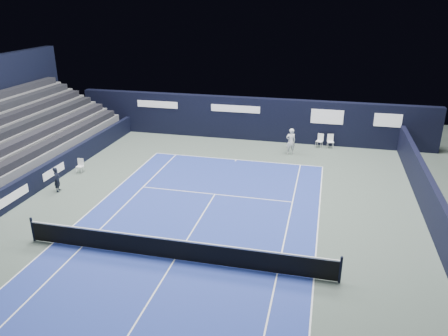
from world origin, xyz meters
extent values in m
plane|color=#47554C|center=(0.00, 2.00, 0.00)|extent=(48.00, 48.00, 0.00)
cube|color=navy|center=(0.00, 0.00, 0.00)|extent=(10.97, 23.77, 0.01)
cube|color=black|center=(10.50, 6.00, 0.90)|extent=(0.30, 22.00, 1.80)
cube|color=white|center=(5.13, 15.70, 0.44)|extent=(0.53, 0.52, 0.04)
cube|color=white|center=(5.19, 15.88, 0.70)|extent=(0.41, 0.17, 0.50)
cylinder|color=white|center=(5.35, 15.80, 0.22)|extent=(0.02, 0.02, 0.44)
cylinder|color=white|center=(5.01, 15.92, 0.22)|extent=(0.02, 0.02, 0.44)
cylinder|color=white|center=(5.24, 15.48, 0.22)|extent=(0.02, 0.02, 0.44)
cylinder|color=white|center=(4.90, 15.60, 0.22)|extent=(0.02, 0.02, 0.44)
cube|color=white|center=(5.20, 15.90, 0.79)|extent=(0.35, 0.19, 0.32)
cube|color=white|center=(5.88, 15.71, 0.45)|extent=(0.49, 0.48, 0.04)
cube|color=white|center=(5.84, 15.90, 0.71)|extent=(0.43, 0.11, 0.51)
cylinder|color=white|center=(6.03, 15.92, 0.22)|extent=(0.02, 0.02, 0.45)
cylinder|color=white|center=(5.67, 15.85, 0.22)|extent=(0.02, 0.02, 0.45)
cylinder|color=white|center=(6.09, 15.57, 0.22)|extent=(0.02, 0.02, 0.45)
cylinder|color=white|center=(5.73, 15.51, 0.22)|extent=(0.02, 0.02, 0.45)
cube|color=white|center=(-8.63, 7.54, 0.39)|extent=(0.40, 0.38, 0.04)
cube|color=white|center=(-8.65, 7.71, 0.63)|extent=(0.38, 0.05, 0.45)
cylinder|color=white|center=(-8.48, 7.71, 0.20)|extent=(0.02, 0.02, 0.39)
cylinder|color=white|center=(-8.81, 7.69, 0.20)|extent=(0.02, 0.02, 0.39)
cylinder|color=white|center=(-8.46, 7.40, 0.20)|extent=(0.02, 0.02, 0.39)
cylinder|color=white|center=(-8.78, 7.38, 0.20)|extent=(0.02, 0.02, 0.39)
imported|color=black|center=(-8.35, 4.84, 0.68)|extent=(0.46, 0.57, 1.37)
cube|color=white|center=(0.00, 11.88, 0.01)|extent=(10.97, 0.06, 0.00)
cube|color=white|center=(5.49, 0.00, 0.01)|extent=(0.06, 23.77, 0.00)
cube|color=white|center=(-5.49, 0.00, 0.01)|extent=(0.06, 23.77, 0.00)
cube|color=white|center=(4.12, 0.00, 0.01)|extent=(0.06, 23.77, 0.00)
cube|color=white|center=(-4.12, 0.00, 0.01)|extent=(0.06, 23.77, 0.00)
cube|color=white|center=(0.00, 6.40, 0.01)|extent=(8.23, 0.06, 0.00)
cube|color=white|center=(0.00, 0.00, 0.01)|extent=(0.06, 12.80, 0.00)
cube|color=white|center=(0.00, 11.73, 0.01)|extent=(0.06, 0.30, 0.00)
cylinder|color=black|center=(6.40, 0.00, 0.55)|extent=(0.10, 0.10, 1.10)
cylinder|color=black|center=(-6.40, 0.00, 0.55)|extent=(0.10, 0.10, 1.10)
cube|color=black|center=(0.00, 0.00, 0.46)|extent=(12.80, 0.03, 0.86)
cube|color=white|center=(0.00, 0.00, 0.91)|extent=(12.80, 0.05, 0.06)
cube|color=black|center=(0.00, 16.50, 1.55)|extent=(26.00, 0.60, 3.10)
cube|color=silver|center=(-7.00, 16.18, 2.30)|extent=(3.20, 0.02, 0.50)
cube|color=silver|center=(-1.00, 16.18, 2.30)|extent=(3.60, 0.02, 0.50)
cube|color=silver|center=(5.50, 16.18, 2.10)|extent=(2.20, 0.02, 1.00)
cube|color=silver|center=(9.50, 16.18, 2.10)|extent=(1.80, 0.02, 0.90)
cube|color=black|center=(-9.50, 6.00, 0.60)|extent=(0.30, 22.00, 1.20)
cube|color=silver|center=(-9.33, 2.50, 0.60)|extent=(0.02, 2.40, 0.45)
cube|color=silver|center=(-9.33, 6.00, 0.60)|extent=(0.02, 2.00, 0.45)
cube|color=#4F4F51|center=(-10.10, 7.00, 0.82)|extent=(0.90, 16.00, 1.65)
cube|color=#515254|center=(-11.00, 7.00, 1.05)|extent=(0.90, 16.00, 2.10)
cube|color=#4B4A4D|center=(-11.90, 7.00, 1.27)|extent=(0.90, 16.00, 2.55)
cube|color=#4D4D50|center=(-12.80, 7.00, 1.50)|extent=(0.90, 16.00, 3.00)
cube|color=black|center=(-10.10, 7.00, 1.85)|extent=(0.63, 15.20, 0.40)
cube|color=black|center=(-11.00, 7.00, 2.30)|extent=(0.63, 15.20, 0.40)
cube|color=black|center=(-11.90, 7.00, 2.75)|extent=(0.63, 15.20, 0.40)
cube|color=black|center=(-12.80, 7.00, 3.20)|extent=(0.63, 15.20, 0.40)
imported|color=white|center=(3.28, 13.84, 0.89)|extent=(0.75, 0.62, 1.77)
cylinder|color=black|center=(3.13, 13.54, 1.05)|extent=(0.03, 0.29, 0.13)
torus|color=black|center=(3.13, 13.29, 1.15)|extent=(0.30, 0.13, 0.29)
camera|label=1|loc=(5.39, -14.06, 9.79)|focal=35.00mm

